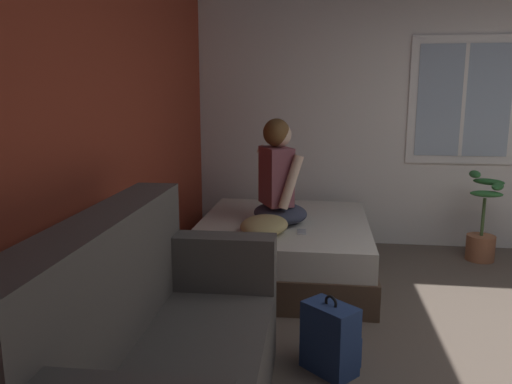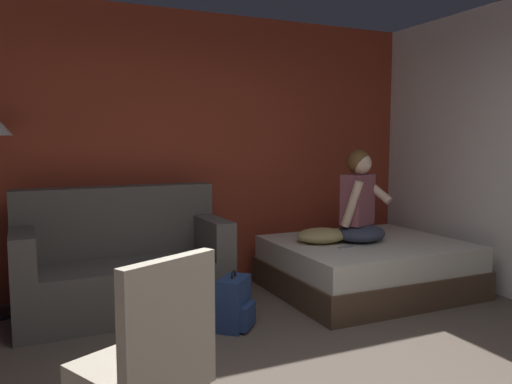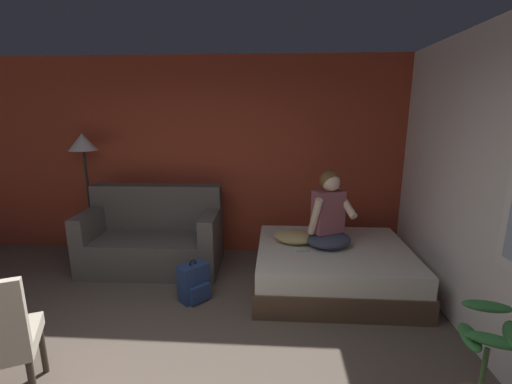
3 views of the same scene
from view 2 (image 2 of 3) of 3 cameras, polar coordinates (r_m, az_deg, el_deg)
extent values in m
cube|color=#993823|center=(5.06, -9.58, 4.82)|extent=(10.29, 0.16, 2.70)
cube|color=#4C3828|center=(4.98, 12.47, -9.47)|extent=(1.75, 1.47, 0.26)
cube|color=beige|center=(4.92, 12.53, -6.78)|extent=(1.69, 1.43, 0.22)
cube|color=#514C47|center=(4.38, -14.76, -10.47)|extent=(1.71, 0.83, 0.44)
cube|color=#514C47|center=(4.55, -15.64, -3.15)|extent=(1.70, 0.27, 0.60)
cube|color=#514C47|center=(4.22, -25.15, -6.13)|extent=(0.20, 0.80, 0.32)
cube|color=#514C47|center=(4.48, -5.28, -4.90)|extent=(0.20, 0.80, 0.32)
cube|color=#B2A893|center=(2.32, -13.19, -19.47)|extent=(0.62, 0.62, 0.10)
cube|color=#B2A893|center=(2.07, -9.88, -13.96)|extent=(0.44, 0.26, 0.48)
ellipsoid|color=#383D51|center=(4.87, 11.88, -4.61)|extent=(0.66, 0.62, 0.16)
cube|color=#8C4C56|center=(4.85, 11.54, -0.84)|extent=(0.38, 0.33, 0.48)
cylinder|color=beige|center=(4.65, 10.93, -1.35)|extent=(0.17, 0.23, 0.44)
cylinder|color=beige|center=(4.95, 13.30, 0.43)|extent=(0.24, 0.37, 0.29)
sphere|color=beige|center=(4.81, 11.84, 3.23)|extent=(0.21, 0.21, 0.21)
ellipsoid|color=brown|center=(4.82, 11.63, 3.42)|extent=(0.30, 0.30, 0.23)
cube|color=navy|center=(3.91, -2.55, -12.57)|extent=(0.33, 0.34, 0.40)
cube|color=navy|center=(3.91, -0.91, -13.99)|extent=(0.20, 0.21, 0.18)
torus|color=black|center=(3.85, -2.57, -9.53)|extent=(0.07, 0.07, 0.09)
ellipsoid|color=tan|center=(4.74, 7.49, -4.95)|extent=(0.53, 0.43, 0.14)
cube|color=#B7B7BC|center=(4.56, 10.29, -6.25)|extent=(0.15, 0.08, 0.01)
camera|label=1|loc=(3.73, -44.28, 6.02)|focal=35.00mm
camera|label=3|loc=(2.32, 62.98, 16.19)|focal=24.00mm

